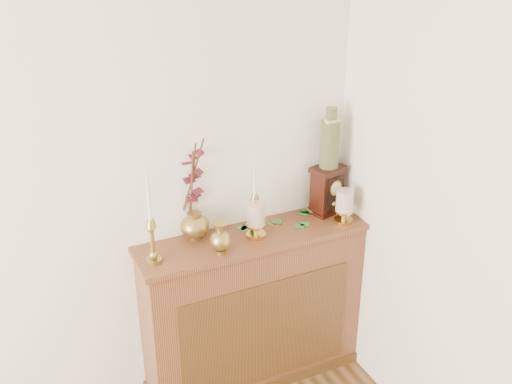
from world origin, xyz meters
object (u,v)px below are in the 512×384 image
ginger_jar (193,191)px  ceramic_vase (330,141)px  mantel_clock (327,190)px  candlestick_left (152,234)px  bud_vase (220,238)px  candlestick_center (255,205)px

ginger_jar → ceramic_vase: (0.74, -0.06, 0.17)m
mantel_clock → ceramic_vase: bearing=90.0°
mantel_clock → ginger_jar: bearing=159.6°
mantel_clock → ceramic_vase: ceramic_vase is taller
candlestick_left → ginger_jar: 0.33m
mantel_clock → candlestick_left: bearing=170.5°
ginger_jar → ceramic_vase: bearing=-5.0°
candlestick_left → bud_vase: candlestick_left is taller
bud_vase → mantel_clock: (0.69, 0.16, 0.05)m
ginger_jar → mantel_clock: ginger_jar is taller
candlestick_center → ceramic_vase: size_ratio=1.26×
candlestick_center → ceramic_vase: (0.44, 0.01, 0.28)m
ginger_jar → mantel_clock: (0.74, -0.07, -0.11)m
ginger_jar → mantel_clock: 0.75m
candlestick_center → ginger_jar: ginger_jar is taller
candlestick_center → mantel_clock: 0.44m
bud_vase → ginger_jar: bearing=102.0°
candlestick_left → mantel_clock: size_ratio=1.74×
candlestick_center → mantel_clock: bearing=1.0°
candlestick_center → mantel_clock: (0.44, 0.01, -0.00)m
ginger_jar → ceramic_vase: size_ratio=1.66×
candlestick_left → ceramic_vase: 1.05m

